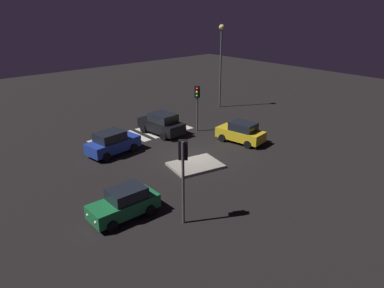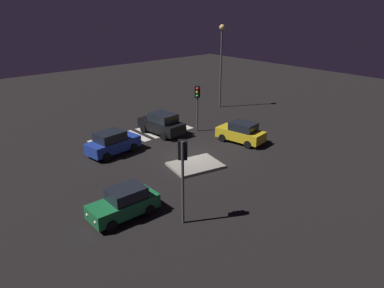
# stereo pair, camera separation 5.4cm
# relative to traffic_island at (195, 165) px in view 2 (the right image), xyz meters

# --- Properties ---
(ground_plane) EXTENTS (80.00, 80.00, 0.00)m
(ground_plane) POSITION_rel_traffic_island_xyz_m (-0.92, -1.41, -0.09)
(ground_plane) COLOR black
(traffic_island) EXTENTS (3.83, 3.17, 0.18)m
(traffic_island) POSITION_rel_traffic_island_xyz_m (0.00, 0.00, 0.00)
(traffic_island) COLOR gray
(traffic_island) RESTS_ON ground
(car_yellow) EXTENTS (2.31, 4.04, 1.68)m
(car_yellow) POSITION_rel_traffic_island_xyz_m (-5.83, -1.09, 0.74)
(car_yellow) COLOR gold
(car_yellow) RESTS_ON ground
(car_green) EXTENTS (3.71, 1.77, 1.60)m
(car_green) POSITION_rel_traffic_island_xyz_m (6.93, 2.24, 0.70)
(car_green) COLOR #196B38
(car_green) RESTS_ON ground
(car_black) EXTENTS (2.29, 4.38, 1.86)m
(car_black) POSITION_rel_traffic_island_xyz_m (-2.23, -6.82, 0.82)
(car_black) COLOR black
(car_black) RESTS_ON ground
(car_blue) EXTENTS (4.14, 2.25, 1.74)m
(car_blue) POSITION_rel_traffic_island_xyz_m (3.10, -5.73, 0.76)
(car_blue) COLOR #1E389E
(car_blue) RESTS_ON ground
(traffic_light_south) EXTENTS (0.54, 0.54, 4.02)m
(traffic_light_south) POSITION_rel_traffic_island_xyz_m (-4.90, -5.30, 2.96)
(traffic_light_south) COLOR #47474C
(traffic_light_south) RESTS_ON ground
(traffic_light_north) EXTENTS (0.54, 0.54, 4.44)m
(traffic_light_north) POSITION_rel_traffic_island_xyz_m (4.90, 4.62, 3.27)
(traffic_light_north) COLOR #47474C
(traffic_light_north) RESTS_ON ground
(street_lamp) EXTENTS (0.56, 0.56, 8.46)m
(street_lamp) POSITION_rel_traffic_island_xyz_m (-12.04, -9.67, 5.60)
(street_lamp) COLOR #47474C
(street_lamp) RESTS_ON ground
(crosswalk_near) EXTENTS (8.75, 3.20, 0.02)m
(crosswalk_near) POSITION_rel_traffic_island_xyz_m (-0.92, -7.80, -0.08)
(crosswalk_near) COLOR silver
(crosswalk_near) RESTS_ON ground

